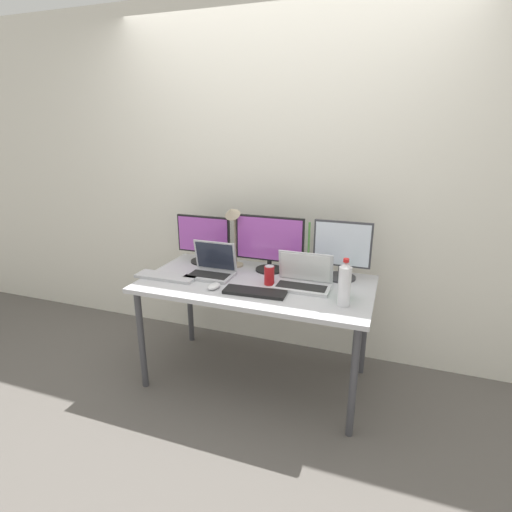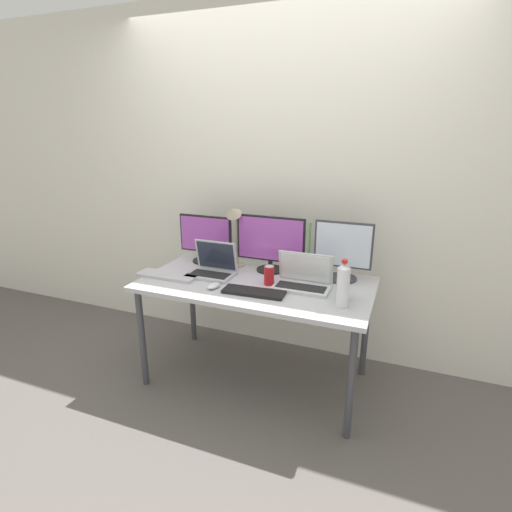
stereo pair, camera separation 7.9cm
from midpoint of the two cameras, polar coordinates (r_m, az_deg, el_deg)
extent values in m
plane|color=#5B5651|center=(2.98, 0.79, -17.07)|extent=(16.00, 16.00, 0.00)
cube|color=silver|center=(3.03, 4.91, 10.06)|extent=(7.00, 0.08, 2.60)
cylinder|color=#424247|center=(2.84, -15.18, -11.27)|extent=(0.04, 0.04, 0.71)
cylinder|color=#424247|center=(2.38, 14.36, -17.36)|extent=(0.04, 0.04, 0.71)
cylinder|color=#424247|center=(3.34, -8.41, -6.27)|extent=(0.04, 0.04, 0.71)
cylinder|color=#424247|center=(2.96, 16.13, -10.14)|extent=(0.04, 0.04, 0.71)
cube|color=#B7B7BC|center=(2.64, 0.86, -4.04)|extent=(1.51, 0.79, 0.03)
cylinder|color=black|center=(3.05, -6.32, -0.63)|extent=(0.21, 0.21, 0.01)
cylinder|color=black|center=(3.04, -6.35, 0.03)|extent=(0.03, 0.03, 0.06)
cube|color=black|center=(2.99, -6.46, 3.14)|extent=(0.42, 0.02, 0.28)
cube|color=#A54CB2|center=(2.98, -6.57, 3.08)|extent=(0.40, 0.01, 0.25)
cylinder|color=black|center=(2.84, 2.86, -1.95)|extent=(0.20, 0.20, 0.01)
cylinder|color=black|center=(2.83, 2.87, -1.24)|extent=(0.03, 0.03, 0.06)
cube|color=black|center=(2.77, 2.93, 2.47)|extent=(0.49, 0.02, 0.32)
cube|color=#A54CB2|center=(2.76, 2.84, 2.40)|extent=(0.47, 0.01, 0.29)
cylinder|color=#38383D|center=(2.75, 12.86, -3.11)|extent=(0.21, 0.21, 0.01)
cylinder|color=#38383D|center=(2.73, 12.92, -2.25)|extent=(0.03, 0.03, 0.08)
cube|color=#38383D|center=(2.67, 13.20, 1.58)|extent=(0.38, 0.02, 0.31)
cube|color=silver|center=(2.66, 13.16, 1.51)|extent=(0.35, 0.01, 0.28)
cube|color=#B7B7BC|center=(2.74, -5.63, -2.71)|extent=(0.31, 0.21, 0.02)
cube|color=black|center=(2.72, -5.79, -2.59)|extent=(0.27, 0.12, 0.00)
cube|color=#B7B7BC|center=(2.77, -4.89, 0.11)|extent=(0.31, 0.05, 0.21)
cube|color=#232838|center=(2.77, -4.95, 0.04)|extent=(0.28, 0.04, 0.19)
cube|color=silver|center=(2.53, 7.41, -4.51)|extent=(0.35, 0.20, 0.02)
cube|color=black|center=(2.52, 7.34, -4.39)|extent=(0.31, 0.11, 0.00)
cube|color=silver|center=(2.57, 7.96, -1.60)|extent=(0.35, 0.05, 0.20)
cube|color=white|center=(2.57, 7.93, -1.68)|extent=(0.32, 0.04, 0.18)
cube|color=black|center=(2.45, 0.59, -5.18)|extent=(0.39, 0.14, 0.02)
cube|color=#B2B2B7|center=(2.77, -11.79, -2.77)|extent=(0.42, 0.14, 0.02)
ellipsoid|color=silver|center=(2.54, -5.20, -4.25)|extent=(0.08, 0.12, 0.03)
cylinder|color=silver|center=(2.30, 13.27, -4.40)|extent=(0.07, 0.07, 0.23)
cone|color=silver|center=(2.26, 13.50, -1.34)|extent=(0.07, 0.07, 0.03)
cylinder|color=red|center=(2.25, 13.55, -0.74)|extent=(0.03, 0.03, 0.02)
cylinder|color=#197F33|center=(2.42, 13.29, -4.67)|extent=(0.07, 0.07, 0.12)
cylinder|color=silver|center=(2.40, 13.39, -3.28)|extent=(0.06, 0.06, 0.00)
cylinder|color=red|center=(2.57, 2.76, -2.81)|extent=(0.07, 0.07, 0.12)
cylinder|color=silver|center=(2.55, 2.78, -1.49)|extent=(0.06, 0.06, 0.00)
cylinder|color=#B2D1B7|center=(2.75, 8.34, -1.66)|extent=(0.07, 0.07, 0.12)
cylinder|color=#519342|center=(2.70, 8.52, 2.08)|extent=(0.01, 0.01, 0.26)
cylinder|color=tan|center=(2.94, -1.91, -1.24)|extent=(0.11, 0.11, 0.01)
cylinder|color=tan|center=(2.88, -1.95, 2.38)|extent=(0.02, 0.02, 0.37)
cone|color=tan|center=(2.78, -2.49, 6.35)|extent=(0.11, 0.12, 0.11)
camera|label=1|loc=(0.04, -89.12, 0.28)|focal=28.00mm
camera|label=2|loc=(0.04, 90.88, -0.28)|focal=28.00mm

